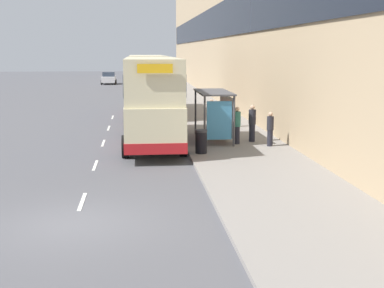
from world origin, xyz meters
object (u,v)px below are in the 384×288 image
object	(u,v)px
double_decker_bus_near	(152,99)
litter_bin	(201,141)
pedestrian_1	(270,129)
car_2	(148,83)
car_3	(140,90)
pedestrian_4	(237,125)
car_0	(109,78)
car_1	(139,76)
double_decker_bus_ahead	(147,84)
pedestrian_3	(231,112)
bus_shelter	(218,107)
pedestrian_at_shelter	(211,113)
pedestrian_2	(252,123)

from	to	relation	value
double_decker_bus_near	litter_bin	distance (m)	4.18
pedestrian_1	car_2	bearing A→B (deg)	96.97
car_3	pedestrian_4	world-z (taller)	pedestrian_4
car_0	car_1	distance (m)	6.93
car_2	litter_bin	size ratio (longest dim) A/B	3.85
car_2	car_3	xyz separation A→B (m)	(-1.10, -13.51, 0.07)
car_0	car_3	bearing A→B (deg)	99.62
car_1	pedestrian_1	bearing A→B (deg)	-84.09
double_decker_bus_ahead	car_0	size ratio (longest dim) A/B	2.77
litter_bin	pedestrian_3	bearing A→B (deg)	71.33
car_0	car_1	bearing A→B (deg)	-128.65
bus_shelter	double_decker_bus_near	world-z (taller)	double_decker_bus_near
car_3	bus_shelter	bearing A→B (deg)	-81.46
car_0	pedestrian_at_shelter	bearing A→B (deg)	100.45
car_2	pedestrian_2	size ratio (longest dim) A/B	2.20
double_decker_bus_ahead	car_2	bearing A→B (deg)	88.72
car_0	pedestrian_1	world-z (taller)	pedestrian_1
double_decker_bus_ahead	pedestrian_2	size ratio (longest dim) A/B	6.09
double_decker_bus_ahead	pedestrian_4	xyz separation A→B (m)	(4.06, -13.68, -1.22)
double_decker_bus_ahead	bus_shelter	bearing A→B (deg)	-75.58
double_decker_bus_near	car_2	xyz separation A→B (m)	(0.61, 38.69, -1.45)
bus_shelter	double_decker_bus_ahead	bearing A→B (deg)	104.42
pedestrian_2	litter_bin	xyz separation A→B (m)	(-2.91, -2.83, -0.41)
car_0	litter_bin	distance (m)	53.53
car_0	pedestrian_2	xyz separation A→B (m)	(9.66, -50.28, 0.24)
car_1	car_0	bearing A→B (deg)	-128.65
pedestrian_at_shelter	litter_bin	world-z (taller)	pedestrian_at_shelter
double_decker_bus_near	car_2	bearing A→B (deg)	89.09
pedestrian_3	pedestrian_4	world-z (taller)	pedestrian_4
car_1	pedestrian_at_shelter	bearing A→B (deg)	-85.49
double_decker_bus_ahead	pedestrian_at_shelter	size ratio (longest dim) A/B	6.69
pedestrian_1	pedestrian_4	world-z (taller)	pedestrian_4
double_decker_bus_ahead	pedestrian_1	distance (m)	15.51
double_decker_bus_near	pedestrian_1	xyz separation A→B (m)	(5.56, -1.78, -1.31)
car_0	double_decker_bus_near	bearing A→B (deg)	95.36
pedestrian_1	pedestrian_2	distance (m)	1.48
car_1	pedestrian_2	xyz separation A→B (m)	(5.33, -55.69, 0.18)
bus_shelter	pedestrian_2	size ratio (longest dim) A/B	2.28
double_decker_bus_near	pedestrian_4	distance (m)	4.39
pedestrian_4	pedestrian_1	bearing A→B (deg)	-27.04
pedestrian_2	pedestrian_4	xyz separation A→B (m)	(-0.89, -0.61, -0.01)
car_3	pedestrian_4	xyz separation A→B (m)	(4.58, -26.20, 0.16)
double_decker_bus_near	car_2	world-z (taller)	double_decker_bus_near
pedestrian_2	car_0	bearing A→B (deg)	100.87
pedestrian_3	pedestrian_1	bearing A→B (deg)	-83.51
pedestrian_1	pedestrian_4	xyz separation A→B (m)	(-1.47, 0.75, 0.09)
car_1	double_decker_bus_near	bearing A→B (deg)	-89.64
car_0	pedestrian_4	bearing A→B (deg)	99.77
car_2	pedestrian_4	bearing A→B (deg)	-85.00
double_decker_bus_ahead	car_3	distance (m)	12.61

